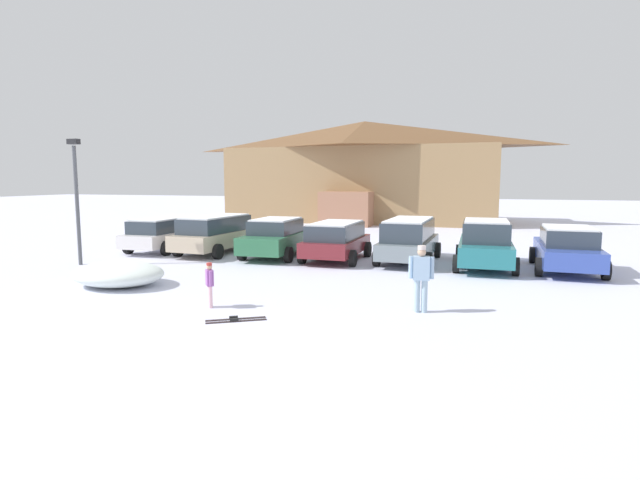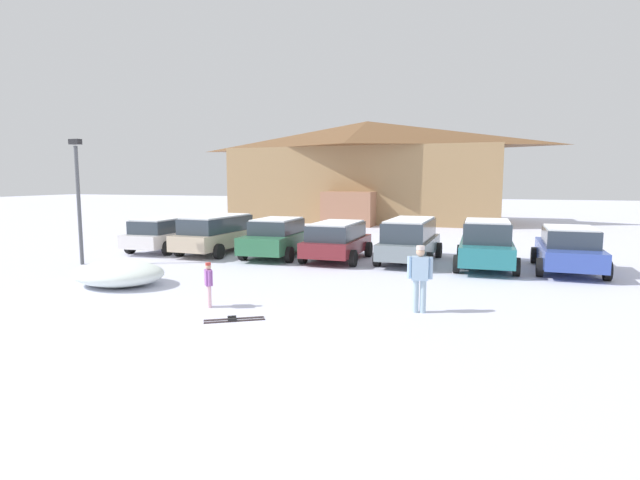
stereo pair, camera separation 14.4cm
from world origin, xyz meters
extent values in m
plane|color=silver|center=(0.00, 0.00, 0.00)|extent=(160.00, 160.00, 0.00)
cube|color=#9A7850|center=(-3.41, 31.64, 2.83)|extent=(20.54, 9.11, 5.67)
pyramid|color=brown|center=(-3.41, 31.64, 6.74)|extent=(21.15, 9.73, 2.14)
cube|color=#A56F54|center=(-3.53, 26.41, 1.20)|extent=(3.64, 1.88, 2.40)
cube|color=silver|center=(-8.41, 12.09, 0.61)|extent=(1.88, 4.76, 0.58)
cube|color=#2D3842|center=(-8.41, 12.00, 1.18)|extent=(1.64, 3.62, 0.56)
cube|color=white|center=(-8.41, 12.00, 1.49)|extent=(1.53, 3.44, 0.06)
cylinder|color=black|center=(-9.40, 13.53, 0.32)|extent=(0.23, 0.64, 0.64)
cylinder|color=black|center=(-7.49, 13.58, 0.32)|extent=(0.23, 0.64, 0.64)
cylinder|color=black|center=(-9.34, 10.61, 0.32)|extent=(0.23, 0.64, 0.64)
cylinder|color=black|center=(-7.43, 10.65, 0.32)|extent=(0.23, 0.64, 0.64)
cube|color=tan|center=(-5.71, 11.98, 0.65)|extent=(2.10, 4.89, 0.65)
cube|color=#2D3842|center=(-5.72, 11.89, 1.30)|extent=(1.81, 3.73, 0.65)
cube|color=white|center=(-5.72, 11.89, 1.65)|extent=(1.69, 3.54, 0.06)
cylinder|color=black|center=(-6.61, 13.52, 0.32)|extent=(0.26, 0.65, 0.64)
cylinder|color=black|center=(-4.65, 13.41, 0.32)|extent=(0.26, 0.65, 0.64)
cylinder|color=black|center=(-6.78, 10.56, 0.32)|extent=(0.26, 0.65, 0.64)
cylinder|color=black|center=(-4.82, 10.44, 0.32)|extent=(0.26, 0.65, 0.64)
cube|color=#2D6A45|center=(-2.76, 11.97, 0.67)|extent=(1.96, 4.76, 0.69)
cube|color=#2D3842|center=(-2.76, 11.73, 1.30)|extent=(1.69, 2.49, 0.57)
cube|color=white|center=(-2.76, 11.73, 1.61)|extent=(1.57, 2.36, 0.06)
cylinder|color=black|center=(-3.79, 13.41, 0.32)|extent=(0.23, 0.64, 0.64)
cylinder|color=black|center=(-1.79, 13.45, 0.32)|extent=(0.23, 0.64, 0.64)
cylinder|color=black|center=(-3.73, 10.48, 0.32)|extent=(0.23, 0.64, 0.64)
cylinder|color=black|center=(-1.73, 10.52, 0.32)|extent=(0.23, 0.64, 0.64)
cube|color=maroon|center=(-0.11, 11.71, 0.61)|extent=(1.95, 4.11, 0.58)
cube|color=#2D3842|center=(-0.11, 11.63, 1.20)|extent=(1.71, 3.13, 0.61)
cube|color=white|center=(-0.11, 11.63, 1.53)|extent=(1.59, 2.97, 0.06)
cylinder|color=black|center=(-1.10, 12.99, 0.32)|extent=(0.23, 0.64, 0.64)
cylinder|color=black|center=(0.93, 12.96, 0.32)|extent=(0.23, 0.64, 0.64)
cylinder|color=black|center=(-1.14, 10.46, 0.32)|extent=(0.23, 0.64, 0.64)
cylinder|color=black|center=(0.89, 10.43, 0.32)|extent=(0.23, 0.64, 0.64)
cube|color=slate|center=(2.76, 12.22, 0.62)|extent=(1.96, 4.82, 0.60)
cube|color=#2D3842|center=(2.76, 12.12, 1.29)|extent=(1.70, 3.67, 0.74)
cube|color=white|center=(2.76, 12.12, 1.69)|extent=(1.59, 3.49, 0.06)
cylinder|color=black|center=(1.84, 13.73, 0.32)|extent=(0.24, 0.65, 0.64)
cylinder|color=black|center=(3.78, 13.66, 0.32)|extent=(0.24, 0.65, 0.64)
cylinder|color=black|center=(1.74, 10.78, 0.32)|extent=(0.24, 0.65, 0.64)
cylinder|color=black|center=(3.67, 10.71, 0.32)|extent=(0.24, 0.65, 0.64)
cube|color=#227077|center=(5.64, 11.78, 0.66)|extent=(1.84, 4.67, 0.69)
cube|color=#2D3842|center=(5.64, 11.54, 1.37)|extent=(1.62, 2.43, 0.73)
cube|color=white|center=(5.64, 11.54, 1.77)|extent=(1.51, 2.31, 0.06)
cylinder|color=black|center=(4.65, 13.22, 0.32)|extent=(0.22, 0.64, 0.64)
cylinder|color=black|center=(6.62, 13.23, 0.32)|extent=(0.22, 0.64, 0.64)
cylinder|color=black|center=(4.66, 10.33, 0.32)|extent=(0.22, 0.64, 0.64)
cylinder|color=black|center=(6.63, 10.33, 0.32)|extent=(0.22, 0.64, 0.64)
cube|color=#334AA3|center=(8.42, 11.93, 0.64)|extent=(2.00, 4.67, 0.63)
cube|color=#2D3842|center=(8.42, 11.70, 1.25)|extent=(1.72, 2.44, 0.60)
cube|color=white|center=(8.42, 11.70, 1.58)|extent=(1.60, 2.32, 0.06)
cylinder|color=black|center=(7.45, 13.38, 0.32)|extent=(0.24, 0.65, 0.64)
cylinder|color=black|center=(9.47, 13.33, 0.32)|extent=(0.24, 0.65, 0.64)
cylinder|color=black|center=(7.38, 10.52, 0.32)|extent=(0.24, 0.65, 0.64)
cylinder|color=black|center=(9.40, 10.47, 0.32)|extent=(0.24, 0.65, 0.64)
cylinder|color=beige|center=(-1.21, 3.51, 0.29)|extent=(0.10, 0.10, 0.57)
cylinder|color=beige|center=(-1.13, 3.42, 0.29)|extent=(0.10, 0.10, 0.57)
cube|color=#9856A7|center=(-1.17, 3.46, 0.77)|extent=(0.31, 0.32, 0.40)
cylinder|color=#9856A7|center=(-1.28, 3.60, 0.78)|extent=(0.08, 0.08, 0.38)
cylinder|color=#9856A7|center=(-1.05, 3.33, 0.78)|extent=(0.08, 0.08, 0.38)
sphere|color=tan|center=(-1.17, 3.46, 1.05)|extent=(0.15, 0.15, 0.15)
cylinder|color=#B2332C|center=(-1.17, 3.46, 1.13)|extent=(0.14, 0.14, 0.07)
cylinder|color=#9BB8CB|center=(3.96, 4.61, 0.41)|extent=(0.15, 0.15, 0.82)
cylinder|color=#9BB8CB|center=(4.14, 4.63, 0.41)|extent=(0.15, 0.15, 0.82)
cube|color=#96B6D4|center=(4.05, 4.62, 1.11)|extent=(0.43, 0.29, 0.58)
cylinder|color=#96B6D4|center=(3.80, 4.58, 1.12)|extent=(0.11, 0.11, 0.55)
cylinder|color=#96B6D4|center=(4.30, 4.65, 1.12)|extent=(0.11, 0.11, 0.55)
sphere|color=tan|center=(4.05, 4.62, 1.50)|extent=(0.21, 0.21, 0.21)
cylinder|color=beige|center=(4.05, 4.62, 1.62)|extent=(0.20, 0.20, 0.10)
cube|color=black|center=(-0.03, 2.66, 0.01)|extent=(1.24, 0.80, 0.02)
cube|color=black|center=(-0.07, 2.63, 0.05)|extent=(0.21, 0.17, 0.06)
cube|color=black|center=(0.08, 2.49, 0.01)|extent=(1.24, 0.80, 0.02)
cube|color=black|center=(0.03, 2.46, 0.05)|extent=(0.21, 0.17, 0.06)
cylinder|color=#515459|center=(-9.23, 7.68, 2.26)|extent=(0.14, 0.14, 4.53)
cube|color=#232326|center=(-9.23, 7.68, 4.68)|extent=(0.44, 0.24, 0.20)
ellipsoid|color=white|center=(-5.23, 4.96, 0.37)|extent=(2.92, 2.33, 0.74)
camera|label=1|loc=(5.31, -7.64, 3.28)|focal=28.00mm
camera|label=2|loc=(5.44, -7.59, 3.28)|focal=28.00mm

